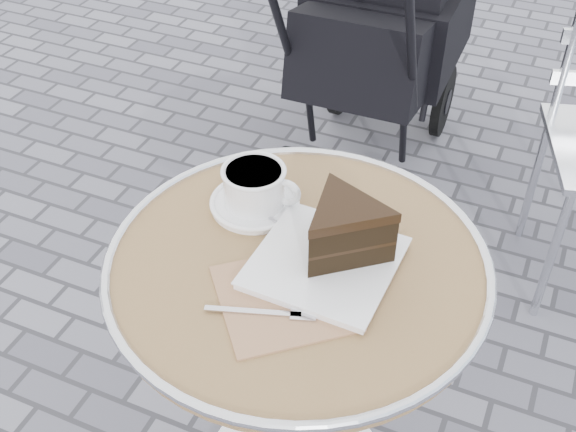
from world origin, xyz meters
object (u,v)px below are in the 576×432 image
at_px(cappuccino_set, 255,191).
at_px(cake_plate_set, 339,238).
at_px(cafe_table, 297,321).
at_px(baby_stroller, 381,41).

xyz_separation_m(cappuccino_set, cake_plate_set, (0.21, -0.09, 0.02)).
bearing_deg(cafe_table, baby_stroller, 100.99).
xyz_separation_m(cappuccino_set, baby_stroller, (-0.13, 1.28, -0.30)).
distance_m(cappuccino_set, cake_plate_set, 0.23).
bearing_deg(cake_plate_set, cafe_table, -157.55).
distance_m(cake_plate_set, baby_stroller, 1.45).
xyz_separation_m(cake_plate_set, baby_stroller, (-0.34, 1.37, -0.32)).
relative_size(cake_plate_set, baby_stroller, 0.38).
bearing_deg(baby_stroller, cafe_table, -80.04).
bearing_deg(cake_plate_set, baby_stroller, 105.83).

